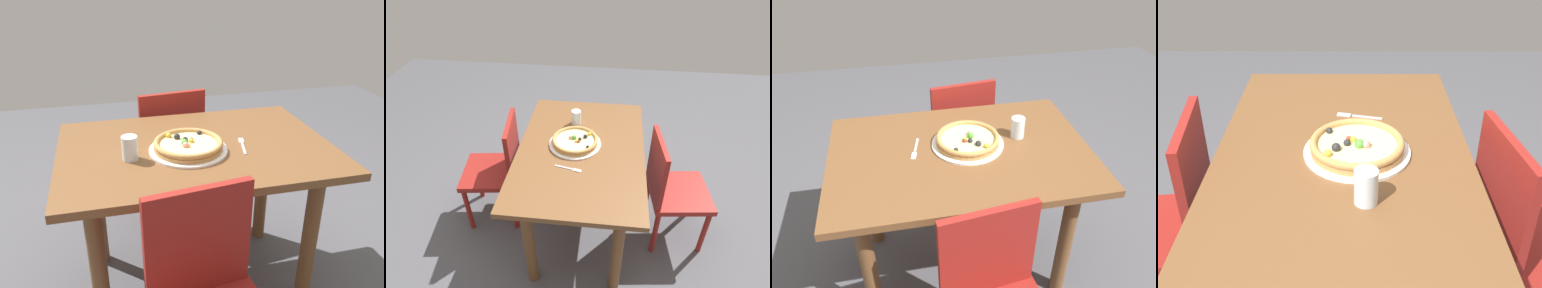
% 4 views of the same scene
% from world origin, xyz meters
% --- Properties ---
extents(ground_plane, '(6.00, 6.00, 0.00)m').
position_xyz_m(ground_plane, '(0.00, 0.00, 0.00)').
color(ground_plane, '#4C4C51').
extents(dining_table, '(1.20, 0.81, 0.77)m').
position_xyz_m(dining_table, '(0.00, 0.00, 0.64)').
color(dining_table, brown).
rests_on(dining_table, ground).
extents(chair_near, '(0.45, 0.45, 0.86)m').
position_xyz_m(chair_near, '(-0.10, -0.62, 0.47)').
color(chair_near, maroon).
rests_on(chair_near, ground).
extents(chair_far, '(0.44, 0.44, 0.86)m').
position_xyz_m(chair_far, '(-0.02, 0.62, 0.47)').
color(chair_far, maroon).
rests_on(chair_far, ground).
extents(plate, '(0.34, 0.34, 0.01)m').
position_xyz_m(plate, '(-0.04, -0.04, 0.78)').
color(plate, white).
rests_on(plate, dining_table).
extents(pizza, '(0.30, 0.30, 0.05)m').
position_xyz_m(pizza, '(-0.04, -0.04, 0.80)').
color(pizza, '#B78447').
rests_on(pizza, plate).
extents(fork, '(0.05, 0.16, 0.00)m').
position_xyz_m(fork, '(0.20, -0.04, 0.77)').
color(fork, silver).
rests_on(fork, dining_table).
extents(drinking_glass, '(0.07, 0.07, 0.10)m').
position_xyz_m(drinking_glass, '(-0.29, -0.07, 0.82)').
color(drinking_glass, silver).
rests_on(drinking_glass, dining_table).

